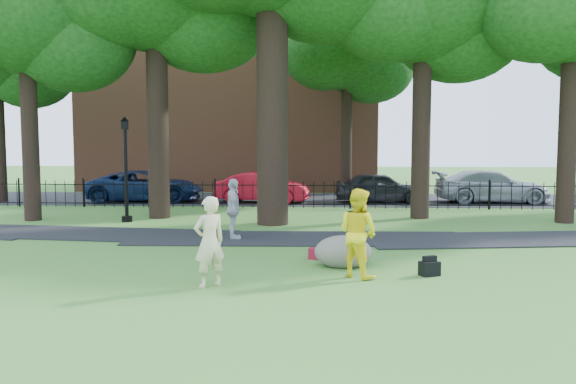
# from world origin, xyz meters

# --- Properties ---
(ground) EXTENTS (120.00, 120.00, 0.00)m
(ground) POSITION_xyz_m (0.00, 0.00, 0.00)
(ground) COLOR #376E26
(ground) RESTS_ON ground
(footpath) EXTENTS (36.07, 3.85, 0.03)m
(footpath) POSITION_xyz_m (1.00, 3.90, 0.00)
(footpath) COLOR black
(footpath) RESTS_ON ground
(street) EXTENTS (80.00, 7.00, 0.02)m
(street) POSITION_xyz_m (0.00, 16.00, 0.00)
(street) COLOR black
(street) RESTS_ON ground
(iron_fence) EXTENTS (44.00, 0.04, 1.20)m
(iron_fence) POSITION_xyz_m (0.00, 12.00, 0.60)
(iron_fence) COLOR black
(iron_fence) RESTS_ON ground
(brick_building) EXTENTS (18.00, 8.00, 12.00)m
(brick_building) POSITION_xyz_m (-4.00, 24.00, 6.00)
(brick_building) COLOR brown
(brick_building) RESTS_ON ground
(woman) EXTENTS (0.78, 0.75, 1.80)m
(woman) POSITION_xyz_m (-0.50, -1.82, 0.90)
(woman) COLOR beige
(woman) RESTS_ON ground
(man) EXTENTS (1.16, 1.15, 1.89)m
(man) POSITION_xyz_m (2.49, -0.81, 0.94)
(man) COLOR yellow
(man) RESTS_ON ground
(pedestrian) EXTENTS (0.65, 1.13, 1.81)m
(pedestrian) POSITION_xyz_m (-0.88, 3.72, 0.91)
(pedestrian) COLOR #B0B1B5
(pedestrian) RESTS_ON ground
(boulder) EXTENTS (1.35, 1.03, 0.78)m
(boulder) POSITION_xyz_m (2.22, 0.21, 0.39)
(boulder) COLOR #6A6858
(boulder) RESTS_ON ground
(lamppost) EXTENTS (0.38, 0.38, 3.81)m
(lamppost) POSITION_xyz_m (-5.36, 7.29, 1.87)
(lamppost) COLOR black
(lamppost) RESTS_ON ground
(backpack) EXTENTS (0.48, 0.40, 0.31)m
(backpack) POSITION_xyz_m (4.03, -0.63, 0.15)
(backpack) COLOR black
(backpack) RESTS_ON ground
(red_bag) EXTENTS (0.44, 0.34, 0.27)m
(red_bag) POSITION_xyz_m (1.61, 0.98, 0.13)
(red_bag) COLOR maroon
(red_bag) RESTS_ON ground
(red_sedan) EXTENTS (4.61, 2.05, 1.47)m
(red_sedan) POSITION_xyz_m (-1.11, 14.30, 0.74)
(red_sedan) COLOR #AD0D1E
(red_sedan) RESTS_ON ground
(navy_van) EXTENTS (5.76, 3.07, 1.54)m
(navy_van) POSITION_xyz_m (-6.90, 14.37, 0.77)
(navy_van) COLOR #0C1C3E
(navy_van) RESTS_ON ground
(grey_car) EXTENTS (4.41, 1.95, 1.48)m
(grey_car) POSITION_xyz_m (4.59, 14.62, 0.74)
(grey_car) COLOR black
(grey_car) RESTS_ON ground
(silver_car) EXTENTS (5.44, 2.27, 1.57)m
(silver_car) POSITION_xyz_m (9.95, 14.87, 0.78)
(silver_car) COLOR #9EA0A7
(silver_car) RESTS_ON ground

